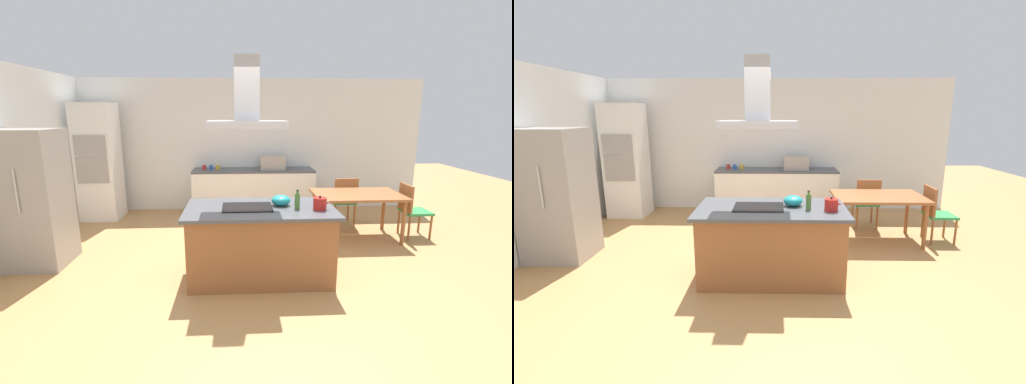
# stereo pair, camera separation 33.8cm
# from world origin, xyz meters

# --- Properties ---
(ground) EXTENTS (16.00, 16.00, 0.00)m
(ground) POSITION_xyz_m (0.00, 1.50, 0.00)
(ground) COLOR tan
(wall_back) EXTENTS (7.20, 0.10, 2.70)m
(wall_back) POSITION_xyz_m (0.00, 3.25, 1.35)
(wall_back) COLOR white
(wall_back) RESTS_ON ground
(wall_left) EXTENTS (0.10, 8.80, 2.70)m
(wall_left) POSITION_xyz_m (-3.45, 1.00, 1.35)
(wall_left) COLOR white
(wall_left) RESTS_ON ground
(kitchen_island) EXTENTS (1.81, 0.99, 0.90)m
(kitchen_island) POSITION_xyz_m (0.00, 0.00, 0.45)
(kitchen_island) COLOR #995B33
(kitchen_island) RESTS_ON ground
(cooktop) EXTENTS (0.60, 0.44, 0.01)m
(cooktop) POSITION_xyz_m (-0.16, 0.00, 0.91)
(cooktop) COLOR black
(cooktop) RESTS_ON kitchen_island
(tea_kettle) EXTENTS (0.21, 0.16, 0.17)m
(tea_kettle) POSITION_xyz_m (0.70, -0.13, 0.97)
(tea_kettle) COLOR #B21E19
(tea_kettle) RESTS_ON kitchen_island
(olive_oil_bottle) EXTENTS (0.06, 0.06, 0.23)m
(olive_oil_bottle) POSITION_xyz_m (0.44, -0.09, 1.00)
(olive_oil_bottle) COLOR #47722D
(olive_oil_bottle) RESTS_ON kitchen_island
(mixing_bowl) EXTENTS (0.24, 0.24, 0.13)m
(mixing_bowl) POSITION_xyz_m (0.26, 0.08, 0.96)
(mixing_bowl) COLOR teal
(mixing_bowl) RESTS_ON kitchen_island
(back_counter) EXTENTS (2.45, 0.62, 0.90)m
(back_counter) POSITION_xyz_m (0.06, 2.88, 0.45)
(back_counter) COLOR white
(back_counter) RESTS_ON ground
(countertop_microwave) EXTENTS (0.50, 0.38, 0.28)m
(countertop_microwave) POSITION_xyz_m (0.45, 2.88, 1.04)
(countertop_microwave) COLOR #9E9993
(countertop_microwave) RESTS_ON back_counter
(coffee_mug_red) EXTENTS (0.08, 0.08, 0.09)m
(coffee_mug_red) POSITION_xyz_m (-0.93, 2.93, 0.95)
(coffee_mug_red) COLOR red
(coffee_mug_red) RESTS_ON back_counter
(coffee_mug_blue) EXTENTS (0.08, 0.08, 0.09)m
(coffee_mug_blue) POSITION_xyz_m (-0.80, 2.91, 0.95)
(coffee_mug_blue) COLOR #2D56B2
(coffee_mug_blue) RESTS_ON back_counter
(coffee_mug_yellow) EXTENTS (0.08, 0.08, 0.09)m
(coffee_mug_yellow) POSITION_xyz_m (-0.66, 2.94, 0.95)
(coffee_mug_yellow) COLOR gold
(coffee_mug_yellow) RESTS_ON back_counter
(wall_oven_stack) EXTENTS (0.70, 0.66, 2.20)m
(wall_oven_stack) POSITION_xyz_m (-2.90, 2.65, 1.10)
(wall_oven_stack) COLOR white
(wall_oven_stack) RESTS_ON ground
(refrigerator) EXTENTS (0.80, 0.73, 1.82)m
(refrigerator) POSITION_xyz_m (-2.98, 0.54, 0.91)
(refrigerator) COLOR #9E9993
(refrigerator) RESTS_ON ground
(dining_table) EXTENTS (1.40, 0.90, 0.75)m
(dining_table) POSITION_xyz_m (1.66, 1.28, 0.67)
(dining_table) COLOR #995B33
(dining_table) RESTS_ON ground
(chair_at_right_end) EXTENTS (0.42, 0.42, 0.89)m
(chair_at_right_end) POSITION_xyz_m (2.58, 1.28, 0.51)
(chair_at_right_end) COLOR #33934C
(chair_at_right_end) RESTS_ON ground
(chair_facing_back_wall) EXTENTS (0.42, 0.42, 0.89)m
(chair_facing_back_wall) POSITION_xyz_m (1.66, 1.95, 0.51)
(chair_facing_back_wall) COLOR #33934C
(chair_facing_back_wall) RESTS_ON ground
(range_hood) EXTENTS (0.90, 0.55, 0.78)m
(range_hood) POSITION_xyz_m (-0.16, 0.00, 2.10)
(range_hood) COLOR #ADADB2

